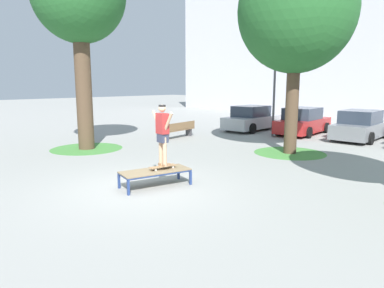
{
  "coord_description": "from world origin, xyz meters",
  "views": [
    {
      "loc": [
        7.15,
        -5.85,
        2.79
      ],
      "look_at": [
        0.14,
        1.84,
        1.0
      ],
      "focal_mm": 32.61,
      "sensor_mm": 36.0,
      "label": 1
    }
  ],
  "objects_px": {
    "skate_box": "(155,172)",
    "skater": "(163,131)",
    "tree_mid_back": "(296,12)",
    "car_silver": "(252,119)",
    "park_bench": "(179,130)",
    "skateboard": "(163,166)",
    "light_post": "(275,64)",
    "car_grey": "(361,126)",
    "car_red": "(303,122)"
  },
  "relations": [
    {
      "from": "tree_mid_back",
      "to": "car_grey",
      "type": "height_order",
      "value": "tree_mid_back"
    },
    {
      "from": "car_grey",
      "to": "tree_mid_back",
      "type": "bearing_deg",
      "value": -100.05
    },
    {
      "from": "car_red",
      "to": "park_bench",
      "type": "relative_size",
      "value": 1.76
    },
    {
      "from": "car_grey",
      "to": "park_bench",
      "type": "distance_m",
      "value": 9.25
    },
    {
      "from": "car_red",
      "to": "car_silver",
      "type": "bearing_deg",
      "value": -170.78
    },
    {
      "from": "skater",
      "to": "skateboard",
      "type": "bearing_deg",
      "value": -100.69
    },
    {
      "from": "skater",
      "to": "park_bench",
      "type": "height_order",
      "value": "skater"
    },
    {
      "from": "skateboard",
      "to": "car_red",
      "type": "xyz_separation_m",
      "value": [
        -1.6,
        12.21,
        0.15
      ]
    },
    {
      "from": "skateboard",
      "to": "light_post",
      "type": "xyz_separation_m",
      "value": [
        -2.46,
        10.4,
        3.29
      ]
    },
    {
      "from": "tree_mid_back",
      "to": "car_silver",
      "type": "xyz_separation_m",
      "value": [
        -5.1,
        5.06,
        -4.84
      ]
    },
    {
      "from": "car_silver",
      "to": "light_post",
      "type": "bearing_deg",
      "value": -30.89
    },
    {
      "from": "tree_mid_back",
      "to": "skateboard",
      "type": "bearing_deg",
      "value": -93.88
    },
    {
      "from": "car_grey",
      "to": "skate_box",
      "type": "bearing_deg",
      "value": -96.91
    },
    {
      "from": "skater",
      "to": "light_post",
      "type": "bearing_deg",
      "value": 103.33
    },
    {
      "from": "skater",
      "to": "park_bench",
      "type": "xyz_separation_m",
      "value": [
        -5.73,
        6.44,
        -1.08
      ]
    },
    {
      "from": "tree_mid_back",
      "to": "car_silver",
      "type": "distance_m",
      "value": 8.66
    },
    {
      "from": "tree_mid_back",
      "to": "light_post",
      "type": "relative_size",
      "value": 1.36
    },
    {
      "from": "skater",
      "to": "car_silver",
      "type": "distance_m",
      "value": 12.63
    },
    {
      "from": "skate_box",
      "to": "skater",
      "type": "bearing_deg",
      "value": 73.49
    },
    {
      "from": "tree_mid_back",
      "to": "car_red",
      "type": "height_order",
      "value": "tree_mid_back"
    },
    {
      "from": "park_bench",
      "to": "skater",
      "type": "bearing_deg",
      "value": -48.33
    },
    {
      "from": "light_post",
      "to": "skate_box",
      "type": "bearing_deg",
      "value": -77.3
    },
    {
      "from": "car_grey",
      "to": "car_silver",
      "type": "bearing_deg",
      "value": -174.73
    },
    {
      "from": "tree_mid_back",
      "to": "skater",
      "type": "bearing_deg",
      "value": -93.88
    },
    {
      "from": "car_silver",
      "to": "light_post",
      "type": "xyz_separation_m",
      "value": [
        2.19,
        -1.31,
        3.13
      ]
    },
    {
      "from": "skate_box",
      "to": "car_red",
      "type": "relative_size",
      "value": 0.48
    },
    {
      "from": "skater",
      "to": "car_silver",
      "type": "xyz_separation_m",
      "value": [
        -4.65,
        11.71,
        -0.84
      ]
    },
    {
      "from": "skater",
      "to": "car_red",
      "type": "distance_m",
      "value": 12.34
    },
    {
      "from": "skateboard",
      "to": "park_bench",
      "type": "relative_size",
      "value": 0.34
    },
    {
      "from": "tree_mid_back",
      "to": "car_grey",
      "type": "xyz_separation_m",
      "value": [
        1.0,
        5.62,
        -4.84
      ]
    },
    {
      "from": "tree_mid_back",
      "to": "light_post",
      "type": "distance_m",
      "value": 5.05
    },
    {
      "from": "skateboard",
      "to": "light_post",
      "type": "distance_m",
      "value": 11.19
    },
    {
      "from": "skateboard",
      "to": "skate_box",
      "type": "bearing_deg",
      "value": -106.55
    },
    {
      "from": "skater",
      "to": "tree_mid_back",
      "type": "xyz_separation_m",
      "value": [
        0.45,
        6.65,
        4.0
      ]
    },
    {
      "from": "car_silver",
      "to": "car_grey",
      "type": "relative_size",
      "value": 1.0
    },
    {
      "from": "car_grey",
      "to": "park_bench",
      "type": "relative_size",
      "value": 1.73
    },
    {
      "from": "skate_box",
      "to": "park_bench",
      "type": "height_order",
      "value": "park_bench"
    },
    {
      "from": "car_silver",
      "to": "car_grey",
      "type": "distance_m",
      "value": 6.12
    },
    {
      "from": "skate_box",
      "to": "car_grey",
      "type": "relative_size",
      "value": 0.48
    },
    {
      "from": "skateboard",
      "to": "car_silver",
      "type": "distance_m",
      "value": 12.6
    },
    {
      "from": "skater",
      "to": "car_red",
      "type": "bearing_deg",
      "value": 97.47
    },
    {
      "from": "skate_box",
      "to": "skateboard",
      "type": "xyz_separation_m",
      "value": [
        0.07,
        0.23,
        0.12
      ]
    },
    {
      "from": "skater",
      "to": "car_grey",
      "type": "xyz_separation_m",
      "value": [
        1.45,
        12.27,
        -0.84
      ]
    },
    {
      "from": "skateboard",
      "to": "light_post",
      "type": "height_order",
      "value": "light_post"
    },
    {
      "from": "skateboard",
      "to": "tree_mid_back",
      "type": "xyz_separation_m",
      "value": [
        0.45,
        6.65,
        4.99
      ]
    },
    {
      "from": "skater",
      "to": "skate_box",
      "type": "bearing_deg",
      "value": -106.51
    },
    {
      "from": "car_silver",
      "to": "car_red",
      "type": "distance_m",
      "value": 3.09
    },
    {
      "from": "skate_box",
      "to": "car_silver",
      "type": "distance_m",
      "value": 12.79
    },
    {
      "from": "skateboard",
      "to": "skater",
      "type": "distance_m",
      "value": 0.99
    },
    {
      "from": "skater",
      "to": "car_grey",
      "type": "relative_size",
      "value": 0.4
    }
  ]
}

